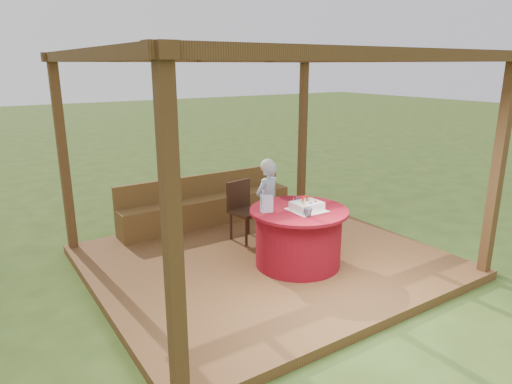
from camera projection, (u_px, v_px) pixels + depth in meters
ground at (266, 265)px, 6.33m from camera, size 60.00×60.00×0.00m
deck at (266, 261)px, 6.31m from camera, size 4.50×4.00×0.12m
pergola at (267, 88)px, 5.68m from camera, size 4.50×4.00×2.72m
bench at (208, 208)px, 7.60m from camera, size 3.00×0.42×0.80m
table at (298, 237)px, 5.98m from camera, size 1.28×1.28×0.77m
chair at (244, 207)px, 6.86m from camera, size 0.50×0.50×0.89m
elderly_woman at (267, 200)px, 6.77m from camera, size 0.49×0.38×1.25m
birthday_cake at (307, 206)px, 5.82m from camera, size 0.42×0.42×0.19m
gift_bag at (267, 204)px, 5.75m from camera, size 0.17×0.13×0.21m
drinking_glass at (308, 213)px, 5.59m from camera, size 0.14×0.14×0.10m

